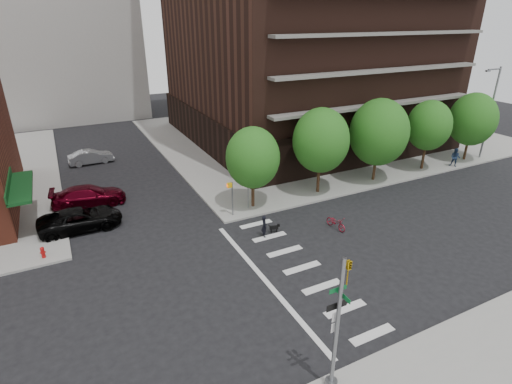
% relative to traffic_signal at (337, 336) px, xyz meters
% --- Properties ---
extents(ground, '(120.00, 120.00, 0.00)m').
position_rel_traffic_signal_xyz_m(ground, '(0.47, 7.49, -2.70)').
color(ground, black).
rests_on(ground, ground).
extents(sidewalk_ne, '(39.00, 33.00, 0.15)m').
position_rel_traffic_signal_xyz_m(sidewalk_ne, '(20.97, 30.99, -2.62)').
color(sidewalk_ne, gray).
rests_on(sidewalk_ne, ground).
extents(crosswalk, '(3.85, 13.00, 0.01)m').
position_rel_traffic_signal_xyz_m(crosswalk, '(2.68, 7.49, -2.69)').
color(crosswalk, silver).
rests_on(crosswalk, ground).
extents(tree_a, '(4.00, 4.00, 5.90)m').
position_rel_traffic_signal_xyz_m(tree_a, '(4.47, 15.99, 1.35)').
color(tree_a, '#301E11').
rests_on(tree_a, sidewalk_ne).
extents(tree_b, '(4.50, 4.50, 6.65)m').
position_rel_traffic_signal_xyz_m(tree_b, '(10.47, 15.99, 1.85)').
color(tree_b, '#301E11').
rests_on(tree_b, sidewalk_ne).
extents(tree_c, '(5.00, 5.00, 6.80)m').
position_rel_traffic_signal_xyz_m(tree_c, '(16.47, 15.99, 1.75)').
color(tree_c, '#301E11').
rests_on(tree_c, sidewalk_ne).
extents(tree_d, '(4.00, 4.00, 6.20)m').
position_rel_traffic_signal_xyz_m(tree_d, '(22.47, 15.99, 1.64)').
color(tree_d, '#301E11').
rests_on(tree_d, sidewalk_ne).
extents(tree_e, '(4.50, 4.50, 6.35)m').
position_rel_traffic_signal_xyz_m(tree_e, '(28.47, 15.99, 1.55)').
color(tree_e, '#301E11').
rests_on(tree_e, sidewalk_ne).
extents(traffic_signal, '(0.90, 0.75, 6.00)m').
position_rel_traffic_signal_xyz_m(traffic_signal, '(0.00, 0.00, 0.00)').
color(traffic_signal, slate).
rests_on(traffic_signal, sidewalk_s).
extents(pedestrian_signal, '(2.18, 0.67, 2.60)m').
position_rel_traffic_signal_xyz_m(pedestrian_signal, '(2.79, 15.42, -0.84)').
color(pedestrian_signal, slate).
rests_on(pedestrian_signal, sidewalk_ne).
extents(fire_hydrant, '(0.24, 0.24, 0.73)m').
position_rel_traffic_signal_xyz_m(fire_hydrant, '(-10.03, 15.29, -2.15)').
color(fire_hydrant, '#A50C0C').
rests_on(fire_hydrant, sidewalk_nw).
extents(streetlamp, '(2.14, 0.22, 9.00)m').
position_rel_traffic_signal_xyz_m(streetlamp, '(30.29, 15.69, 2.59)').
color(streetlamp, slate).
rests_on(streetlamp, sidewalk_ne).
extents(parked_car_black, '(2.52, 5.45, 1.51)m').
position_rel_traffic_signal_xyz_m(parked_car_black, '(-7.61, 18.33, -1.94)').
color(parked_car_black, black).
rests_on(parked_car_black, ground).
extents(parked_car_maroon, '(2.72, 5.60, 1.57)m').
position_rel_traffic_signal_xyz_m(parked_car_maroon, '(-6.68, 22.15, -1.91)').
color(parked_car_maroon, '#45020F').
rests_on(parked_car_maroon, ground).
extents(parked_car_silver, '(1.62, 4.26, 1.39)m').
position_rel_traffic_signal_xyz_m(parked_car_silver, '(-5.48, 32.18, -2.01)').
color(parked_car_silver, '#9A9DA1').
rests_on(parked_car_silver, ground).
extents(scooter, '(0.83, 1.85, 0.94)m').
position_rel_traffic_signal_xyz_m(scooter, '(8.12, 10.43, -2.23)').
color(scooter, maroon).
rests_on(scooter, ground).
extents(dog_walker, '(0.61, 0.46, 1.53)m').
position_rel_traffic_signal_xyz_m(dog_walker, '(3.19, 11.72, -1.93)').
color(dog_walker, black).
rests_on(dog_walker, ground).
extents(dog, '(0.70, 0.35, 0.58)m').
position_rel_traffic_signal_xyz_m(dog, '(4.08, 11.91, -2.33)').
color(dog, black).
rests_on(dog, ground).
extents(pedestrian_far, '(1.09, 1.00, 1.82)m').
position_rel_traffic_signal_xyz_m(pedestrian_far, '(25.69, 14.99, -1.64)').
color(pedestrian_far, '#1F304F').
rests_on(pedestrian_far, sidewalk_ne).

